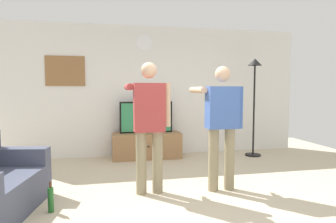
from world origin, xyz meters
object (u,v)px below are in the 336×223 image
object	(u,v)px
floor_lamp	(254,87)
person_standing_nearer_couch	(222,120)
wall_clock	(144,43)
tv_stand	(147,145)
framed_picture	(65,71)
television	(146,117)
beverage_bottle	(51,199)
person_standing_nearer_lamp	(149,120)

from	to	relation	value
floor_lamp	person_standing_nearer_couch	world-z (taller)	floor_lamp
wall_clock	person_standing_nearer_couch	distance (m)	2.85
tv_stand	wall_clock	world-z (taller)	wall_clock
tv_stand	framed_picture	bearing A→B (deg)	169.36
television	framed_picture	size ratio (longest dim) A/B	1.42
tv_stand	television	bearing A→B (deg)	90.00
beverage_bottle	framed_picture	bearing A→B (deg)	93.05
television	framed_picture	distance (m)	1.84
tv_stand	floor_lamp	world-z (taller)	floor_lamp
framed_picture	person_standing_nearer_lamp	xyz separation A→B (m)	(1.33, -2.30, -0.76)
framed_picture	tv_stand	bearing A→B (deg)	-10.64
tv_stand	beverage_bottle	xyz separation A→B (m)	(-1.43, -2.40, -0.11)
framed_picture	person_standing_nearer_lamp	world-z (taller)	framed_picture
tv_stand	television	size ratio (longest dim) A/B	1.29
tv_stand	framed_picture	size ratio (longest dim) A/B	1.82
wall_clock	person_standing_nearer_couch	size ratio (longest dim) A/B	0.19
tv_stand	wall_clock	xyz separation A→B (m)	(0.00, 0.29, 2.09)
tv_stand	person_standing_nearer_lamp	xyz separation A→B (m)	(-0.24, -2.01, 0.73)
beverage_bottle	tv_stand	bearing A→B (deg)	59.24
framed_picture	person_standing_nearer_lamp	distance (m)	2.77
person_standing_nearer_lamp	beverage_bottle	bearing A→B (deg)	-161.73
floor_lamp	person_standing_nearer_couch	bearing A→B (deg)	-128.57
tv_stand	floor_lamp	bearing A→B (deg)	-6.65
tv_stand	television	xyz separation A→B (m)	(0.00, 0.05, 0.57)
television	wall_clock	world-z (taller)	wall_clock
wall_clock	person_standing_nearer_couch	xyz separation A→B (m)	(0.75, -2.38, -1.37)
floor_lamp	person_standing_nearer_lamp	xyz separation A→B (m)	(-2.45, -1.75, -0.45)
wall_clock	floor_lamp	world-z (taller)	wall_clock
tv_stand	person_standing_nearer_couch	size ratio (longest dim) A/B	0.80
wall_clock	beverage_bottle	world-z (taller)	wall_clock
tv_stand	person_standing_nearer_couch	xyz separation A→B (m)	(0.75, -2.09, 0.72)
television	beverage_bottle	distance (m)	2.91
television	person_standing_nearer_couch	bearing A→B (deg)	-70.56
television	tv_stand	bearing A→B (deg)	-90.00
wall_clock	floor_lamp	distance (m)	2.45
tv_stand	person_standing_nearer_lamp	size ratio (longest dim) A/B	0.78
floor_lamp	television	bearing A→B (deg)	172.17
wall_clock	framed_picture	xyz separation A→B (m)	(-1.57, 0.00, -0.59)
tv_stand	person_standing_nearer_lamp	distance (m)	2.15
television	person_standing_nearer_couch	size ratio (longest dim) A/B	0.62
person_standing_nearer_lamp	wall_clock	bearing A→B (deg)	84.05
wall_clock	person_standing_nearer_couch	world-z (taller)	wall_clock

